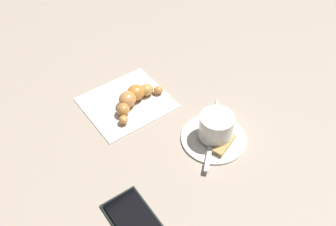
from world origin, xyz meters
The scene contains 7 objects.
ground_plane centered at (0.00, 0.00, 0.00)m, with size 1.80×1.80×0.00m, color #B19F8F.
saucer centered at (-0.09, -0.03, 0.00)m, with size 0.13×0.13×0.01m, color white.
espresso_cup centered at (-0.09, -0.03, 0.04)m, with size 0.08×0.08×0.05m.
teaspoon centered at (-0.08, -0.03, 0.01)m, with size 0.09×0.12×0.01m.
sugar_packet centered at (-0.11, -0.03, 0.01)m, with size 0.06×0.02×0.01m, color tan.
napkin centered at (0.11, 0.04, 0.00)m, with size 0.16×0.17×0.00m, color silver.
croissant centered at (0.09, 0.03, 0.02)m, with size 0.07×0.14×0.03m.
Camera 1 is at (-0.38, 0.35, 0.57)m, focal length 40.19 mm.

